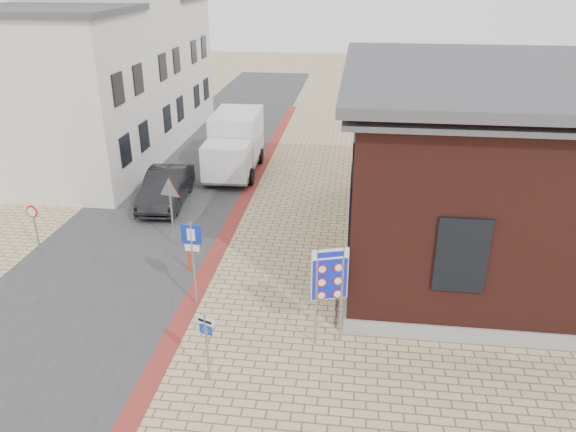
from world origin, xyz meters
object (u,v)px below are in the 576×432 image
at_px(essen_sign, 206,337).
at_px(box_truck, 235,143).
at_px(border_sign, 330,276).
at_px(bollard, 189,259).
at_px(sedan, 166,187).
at_px(parking_sign, 192,249).

bearing_deg(essen_sign, box_truck, 121.08).
bearing_deg(border_sign, box_truck, 94.15).
bearing_deg(essen_sign, bollard, 132.52).
xyz_separation_m(box_truck, essen_sign, (2.75, -16.15, -0.21)).
xyz_separation_m(essen_sign, bollard, (-2.12, 5.49, -0.82)).
bearing_deg(essen_sign, border_sign, 55.38).
bearing_deg(sedan, essen_sign, -71.52).
height_order(box_truck, essen_sign, box_truck).
bearing_deg(box_truck, essen_sign, -82.08).
xyz_separation_m(sedan, box_truck, (2.18, 4.68, 0.76)).
bearing_deg(sedan, border_sign, -54.94).
xyz_separation_m(parking_sign, bollard, (-0.79, 1.99, -1.46)).
xyz_separation_m(sedan, border_sign, (7.89, -9.47, 1.39)).
xyz_separation_m(box_truck, border_sign, (5.72, -14.15, 0.63)).
xyz_separation_m(border_sign, essen_sign, (-2.97, -2.00, -0.84)).
distance_m(box_truck, bollard, 10.72).
bearing_deg(sedan, parking_sign, -70.49).
height_order(sedan, parking_sign, parking_sign).
relative_size(sedan, bollard, 4.61).
bearing_deg(bollard, border_sign, -34.47).
bearing_deg(essen_sign, parking_sign, 132.23).
xyz_separation_m(essen_sign, parking_sign, (-1.33, 3.50, 0.65)).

